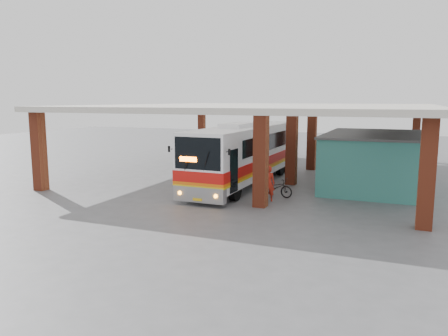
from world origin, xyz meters
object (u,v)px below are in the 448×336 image
object	(u,v)px
pedestrian	(268,183)
red_chair	(336,170)
coach_bus	(245,153)
motorcycle	(276,187)

from	to	relation	value
pedestrian	red_chair	distance (m)	8.81
coach_bus	red_chair	xyz separation A→B (m)	(4.71, 4.72, -1.42)
coach_bus	pedestrian	world-z (taller)	coach_bus
coach_bus	red_chair	distance (m)	6.81
coach_bus	pedestrian	size ratio (longest dim) A/B	7.08
motorcycle	coach_bus	bearing A→B (deg)	56.77
coach_bus	motorcycle	distance (m)	4.02
motorcycle	pedestrian	world-z (taller)	pedestrian
red_chair	coach_bus	bearing A→B (deg)	-116.52
coach_bus	motorcycle	world-z (taller)	coach_bus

